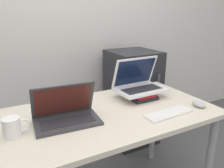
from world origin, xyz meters
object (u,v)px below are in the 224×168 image
(book_stack, at_px, (140,94))
(wireless_keyboard, at_px, (169,113))
(laptop_on_books, at_px, (139,83))
(laptop_left, at_px, (66,114))
(mouse, at_px, (199,104))
(mug, at_px, (13,127))
(mini_fridge, at_px, (132,98))

(book_stack, xyz_separation_m, wireless_keyboard, (-0.01, -0.32, -0.02))
(book_stack, relative_size, laptop_on_books, 0.58)
(laptop_left, distance_m, laptop_on_books, 0.61)
(book_stack, height_order, mouse, book_stack)
(mouse, xyz_separation_m, mug, (-1.12, 0.18, 0.03))
(mini_fridge, bearing_deg, book_stack, -118.65)
(book_stack, distance_m, laptop_on_books, 0.08)
(laptop_left, bearing_deg, mouse, -13.97)
(laptop_left, bearing_deg, mini_fridge, 37.36)
(laptop_on_books, xyz_separation_m, mug, (-0.87, -0.17, -0.05))
(laptop_on_books, relative_size, mouse, 3.72)
(laptop_on_books, xyz_separation_m, mini_fridge, (0.31, 0.55, -0.36))
(wireless_keyboard, relative_size, mouse, 3.28)
(laptop_left, relative_size, mouse, 3.82)
(wireless_keyboard, bearing_deg, mug, 168.69)
(mouse, bearing_deg, laptop_left, 166.03)
(book_stack, relative_size, wireless_keyboard, 0.66)
(book_stack, relative_size, mug, 1.60)
(laptop_left, xyz_separation_m, mini_fridge, (0.90, 0.69, -0.30))
(laptop_left, relative_size, wireless_keyboard, 1.16)
(mug, xyz_separation_m, mini_fridge, (1.18, 0.72, -0.31))
(mug, distance_m, mini_fridge, 1.42)
(wireless_keyboard, bearing_deg, laptop_left, 160.45)
(laptop_left, distance_m, wireless_keyboard, 0.62)
(wireless_keyboard, xyz_separation_m, mouse, (0.26, -0.00, 0.01))
(mouse, bearing_deg, mini_fridge, 85.95)
(mug, relative_size, mini_fridge, 0.13)
(mouse, height_order, mini_fridge, mini_fridge)
(laptop_left, xyz_separation_m, wireless_keyboard, (0.58, -0.21, -0.04))
(laptop_left, xyz_separation_m, mouse, (0.84, -0.21, -0.03))
(laptop_on_books, bearing_deg, wireless_keyboard, -91.67)
(mug, height_order, mini_fridge, mini_fridge)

